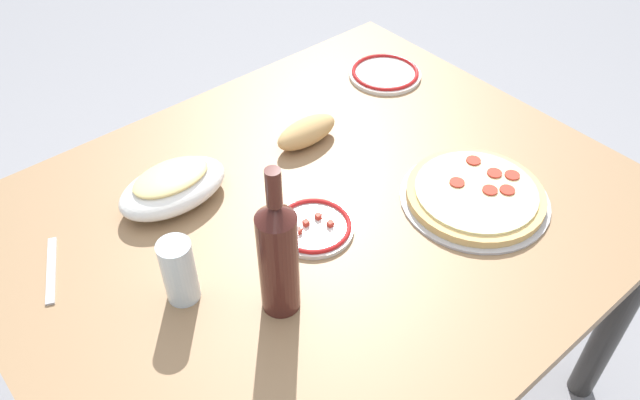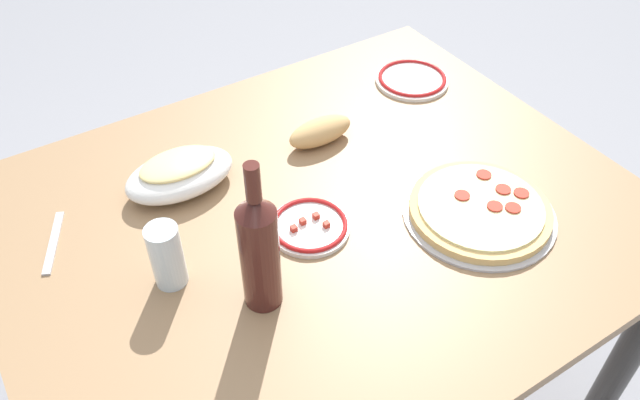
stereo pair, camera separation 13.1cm
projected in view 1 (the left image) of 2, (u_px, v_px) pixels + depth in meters
The scene contains 10 objects.
ground_plane at pixel (320, 394), 1.84m from camera, with size 8.00×8.00×0.00m, color gray.
dining_table at pixel (320, 245), 1.41m from camera, with size 1.31×1.07×0.74m.
pepperoni_pizza at pixel (475, 195), 1.35m from camera, with size 0.32×0.32×0.03m.
baked_pasta_dish at pixel (173, 186), 1.33m from camera, with size 0.24×0.15×0.08m.
wine_bottle at pixel (278, 256), 1.07m from camera, with size 0.07×0.07×0.32m.
water_glass at pixel (179, 271), 1.12m from camera, with size 0.06×0.06×0.14m, color silver.
side_plate_near at pixel (385, 73), 1.71m from camera, with size 0.19×0.19×0.02m.
side_plate_far at pixel (313, 227), 1.29m from camera, with size 0.17×0.17×0.02m.
bread_loaf at pixel (307, 132), 1.48m from camera, with size 0.16×0.07×0.06m, color tan.
fork_right at pixel (51, 270), 1.21m from camera, with size 0.17×0.02×0.01m, color #B7B7BC.
Camera 1 is at (-0.62, -0.73, 1.67)m, focal length 35.63 mm.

